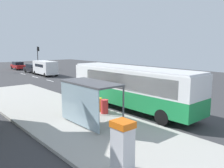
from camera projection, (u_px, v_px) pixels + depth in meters
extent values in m
cube|color=#38383A|center=(67.00, 86.00, 28.04)|extent=(56.00, 92.00, 0.04)
cube|color=#ADAAA3|center=(74.00, 120.00, 14.94)|extent=(6.20, 30.00, 0.18)
cube|color=silver|center=(175.00, 112.00, 16.99)|extent=(0.16, 2.20, 0.01)
cube|color=silver|center=(127.00, 100.00, 20.73)|extent=(0.16, 2.20, 0.01)
cube|color=silver|center=(93.00, 91.00, 24.46)|extent=(0.16, 2.20, 0.01)
cube|color=silver|center=(69.00, 85.00, 28.20)|extent=(0.16, 2.20, 0.01)
cube|color=silver|center=(50.00, 81.00, 31.93)|extent=(0.16, 2.20, 0.01)
cube|color=silver|center=(35.00, 77.00, 35.67)|extent=(0.16, 2.20, 0.01)
cube|color=silver|center=(23.00, 74.00, 39.40)|extent=(0.16, 2.20, 0.01)
cube|color=#1E8C47|center=(131.00, 96.00, 17.46)|extent=(2.63, 11.03, 1.15)
cube|color=silver|center=(131.00, 78.00, 17.25)|extent=(2.63, 11.03, 1.45)
cube|color=silver|center=(131.00, 68.00, 17.12)|extent=(2.50, 10.81, 0.12)
cube|color=black|center=(88.00, 73.00, 21.29)|extent=(2.30, 0.15, 1.22)
cube|color=black|center=(124.00, 82.00, 16.10)|extent=(0.18, 8.58, 1.10)
cylinder|color=black|center=(88.00, 97.00, 19.70)|extent=(0.29, 1.00, 1.00)
cylinder|color=black|center=(109.00, 93.00, 21.17)|extent=(0.29, 1.00, 1.00)
cylinder|color=black|center=(162.00, 117.00, 14.08)|extent=(0.29, 1.00, 1.00)
cylinder|color=black|center=(183.00, 111.00, 15.56)|extent=(0.29, 1.00, 1.00)
cube|color=white|center=(45.00, 67.00, 37.10)|extent=(2.14, 5.25, 1.96)
cube|color=black|center=(45.00, 65.00, 37.04)|extent=(2.12, 3.17, 0.44)
cylinder|color=black|center=(56.00, 74.00, 36.29)|extent=(0.24, 0.69, 0.68)
cylinder|color=black|center=(45.00, 75.00, 35.17)|extent=(0.24, 0.69, 0.68)
cylinder|color=black|center=(46.00, 72.00, 39.35)|extent=(0.24, 0.69, 0.68)
cylinder|color=black|center=(35.00, 73.00, 38.22)|extent=(0.24, 0.69, 0.68)
cube|color=black|center=(33.00, 69.00, 40.96)|extent=(1.98, 4.47, 0.60)
cube|color=black|center=(33.00, 66.00, 41.01)|extent=(1.68, 2.44, 0.60)
cylinder|color=black|center=(42.00, 71.00, 40.49)|extent=(0.23, 0.65, 0.64)
cylinder|color=black|center=(33.00, 72.00, 39.38)|extent=(0.23, 0.65, 0.64)
cylinder|color=black|center=(34.00, 70.00, 42.65)|extent=(0.23, 0.65, 0.64)
cylinder|color=black|center=(25.00, 71.00, 41.54)|extent=(0.23, 0.65, 0.64)
cube|color=#A51919|center=(18.00, 66.00, 46.62)|extent=(1.96, 4.46, 0.60)
cube|color=black|center=(18.00, 63.00, 46.67)|extent=(1.67, 2.43, 0.60)
cylinder|color=black|center=(25.00, 68.00, 46.02)|extent=(0.22, 0.65, 0.64)
cylinder|color=black|center=(16.00, 69.00, 45.01)|extent=(0.22, 0.65, 0.64)
cylinder|color=black|center=(20.00, 67.00, 48.33)|extent=(0.22, 0.65, 0.64)
cylinder|color=black|center=(12.00, 68.00, 47.32)|extent=(0.22, 0.65, 0.64)
cube|color=silver|center=(123.00, 150.00, 8.54)|extent=(0.60, 0.70, 1.70)
cube|color=orange|center=(123.00, 124.00, 8.38)|extent=(0.66, 0.76, 0.24)
cube|color=black|center=(129.00, 140.00, 8.70)|extent=(0.03, 0.36, 0.44)
cylinder|color=red|center=(104.00, 107.00, 15.98)|extent=(0.52, 0.52, 0.95)
cylinder|color=yellow|center=(98.00, 105.00, 16.50)|extent=(0.52, 0.52, 0.95)
cylinder|color=blue|center=(92.00, 103.00, 17.02)|extent=(0.52, 0.52, 0.95)
cylinder|color=#2D2D2D|center=(38.00, 58.00, 46.55)|extent=(0.14, 0.14, 4.54)
cube|color=black|center=(38.00, 49.00, 46.40)|extent=(0.24, 0.28, 0.84)
sphere|color=#360606|center=(39.00, 48.00, 46.43)|extent=(0.16, 0.16, 0.16)
sphere|color=#F2B20C|center=(39.00, 49.00, 46.47)|extent=(0.16, 0.16, 0.16)
sphere|color=black|center=(39.00, 50.00, 46.52)|extent=(0.16, 0.16, 0.16)
cube|color=#4C4C51|center=(91.00, 83.00, 13.63)|extent=(1.80, 4.00, 0.10)
cube|color=#8CA5B2|center=(79.00, 105.00, 13.28)|extent=(0.06, 3.80, 2.30)
cylinder|color=#4C4C51|center=(123.00, 107.00, 12.96)|extent=(0.10, 0.10, 2.44)
cylinder|color=#4C4C51|center=(85.00, 96.00, 15.80)|extent=(0.10, 0.10, 2.44)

